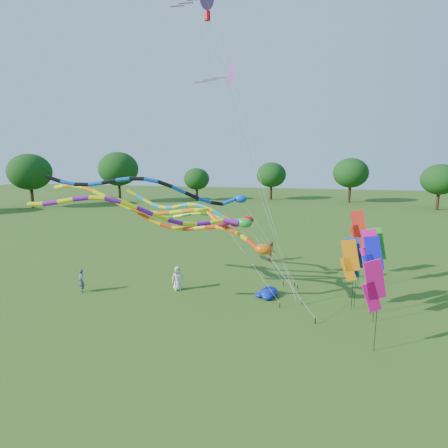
% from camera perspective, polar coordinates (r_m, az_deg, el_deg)
% --- Properties ---
extents(ground, '(160.00, 160.00, 0.00)m').
position_cam_1_polar(ground, '(19.62, 3.19, -16.36)').
color(ground, '#2C5416').
rests_on(ground, ground).
extents(tree_ring, '(117.14, 122.40, 9.62)m').
position_cam_1_polar(tree_ring, '(13.02, 1.82, -3.97)').
color(tree_ring, '#382314').
rests_on(tree_ring, ground).
extents(tube_kite_red, '(13.35, 4.14, 6.44)m').
position_cam_1_polar(tube_kite_red, '(22.70, -3.21, -0.93)').
color(tube_kite_red, black).
rests_on(tube_kite_red, ground).
extents(tube_kite_orange, '(14.92, 1.52, 7.56)m').
position_cam_1_polar(tube_kite_orange, '(23.60, -10.31, 2.48)').
color(tube_kite_orange, black).
rests_on(tube_kite_orange, ground).
extents(tube_kite_purple, '(13.76, 5.10, 7.41)m').
position_cam_1_polar(tube_kite_purple, '(20.24, -8.53, 1.43)').
color(tube_kite_purple, black).
rests_on(tube_kite_purple, ground).
extents(tube_kite_blue, '(13.96, 5.36, 8.24)m').
position_cam_1_polar(tube_kite_blue, '(22.28, -8.12, 5.01)').
color(tube_kite_blue, black).
rests_on(tube_kite_blue, ground).
extents(tube_kite_cyan, '(12.46, 1.81, 6.69)m').
position_cam_1_polar(tube_kite_cyan, '(26.43, -3.56, 2.05)').
color(tube_kite_cyan, black).
rests_on(tube_kite_cyan, ground).
extents(tube_kite_green, '(12.19, 2.14, 6.73)m').
position_cam_1_polar(tube_kite_green, '(25.14, -5.98, 1.41)').
color(tube_kite_green, black).
rests_on(tube_kite_green, ground).
extents(delta_kite_high_c, '(6.91, 4.08, 14.91)m').
position_cam_1_polar(delta_kite_high_c, '(25.17, 0.75, 21.79)').
color(delta_kite_high_c, black).
rests_on(delta_kite_high_c, ground).
extents(banner_pole_blue_a, '(1.16, 0.25, 4.23)m').
position_cam_1_polar(banner_pole_blue_a, '(22.88, 19.03, -4.96)').
color(banner_pole_blue_a, black).
rests_on(banner_pole_blue_a, ground).
extents(banner_pole_magenta_b, '(1.14, 0.39, 4.92)m').
position_cam_1_polar(banner_pole_magenta_b, '(22.08, 21.36, -3.84)').
color(banner_pole_magenta_b, black).
rests_on(banner_pole_magenta_b, ground).
extents(banner_pole_blue_b, '(1.09, 0.55, 4.74)m').
position_cam_1_polar(banner_pole_blue_b, '(21.24, 21.74, -4.93)').
color(banner_pole_blue_b, black).
rests_on(banner_pole_blue_b, ground).
extents(banner_pole_green, '(1.13, 0.44, 4.94)m').
position_cam_1_polar(banner_pole_green, '(22.51, 22.06, -3.56)').
color(banner_pole_green, black).
rests_on(banner_pole_green, ground).
extents(banner_pole_red, '(1.16, 0.16, 5.33)m').
position_cam_1_polar(banner_pole_red, '(26.09, 19.72, -0.65)').
color(banner_pole_red, black).
rests_on(banner_pole_red, ground).
extents(banner_pole_orange, '(1.16, 0.25, 4.20)m').
position_cam_1_polar(banner_pole_orange, '(22.50, 18.62, -5.28)').
color(banner_pole_orange, black).
rests_on(banner_pole_orange, ground).
extents(banner_pole_magenta_a, '(1.14, 0.39, 4.39)m').
position_cam_1_polar(banner_pole_magenta_a, '(18.08, 21.85, -8.78)').
color(banner_pole_magenta_a, black).
rests_on(banner_pole_magenta_a, ground).
extents(banner_pole_violet, '(1.11, 0.50, 4.26)m').
position_cam_1_polar(banner_pole_violet, '(28.87, 19.79, -1.75)').
color(banner_pole_violet, black).
rests_on(banner_pole_violet, ground).
extents(blue_nylon_heap, '(1.74, 1.31, 0.57)m').
position_cam_1_polar(blue_nylon_heap, '(24.48, 6.36, -10.08)').
color(blue_nylon_heap, '#0B1F97').
rests_on(blue_nylon_heap, ground).
extents(person_a, '(0.94, 0.83, 1.61)m').
position_cam_1_polar(person_a, '(25.12, -7.08, -8.21)').
color(person_a, beige).
rests_on(person_a, ground).
extents(person_b, '(0.67, 0.67, 1.57)m').
position_cam_1_polar(person_b, '(26.23, -20.94, -8.08)').
color(person_b, '#455161').
rests_on(person_b, ground).
extents(person_c, '(0.85, 0.96, 1.65)m').
position_cam_1_polar(person_c, '(31.68, 7.20, -4.15)').
color(person_c, '#9B4838').
rests_on(person_c, ground).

